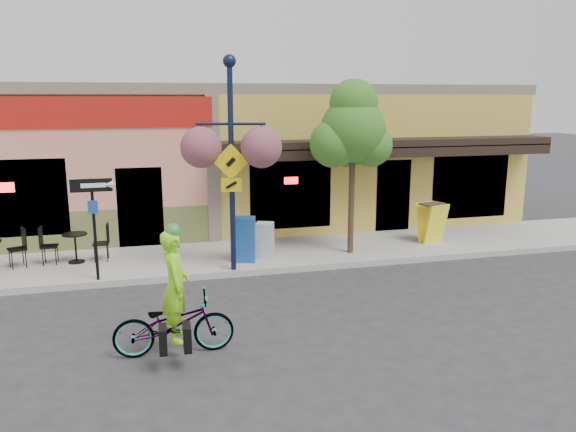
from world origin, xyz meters
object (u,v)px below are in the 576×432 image
object	(u,v)px
lamp_post	(232,166)
newspaper_box_blue	(245,239)
bicycle	(174,324)
one_way_sign	(95,230)
building	(227,152)
newspaper_box_grey	(265,240)
cyclist_rider	(176,300)
street_tree	(352,167)

from	to	relation	value
lamp_post	newspaper_box_blue	bearing A→B (deg)	72.54
lamp_post	bicycle	bearing A→B (deg)	-98.27
one_way_sign	building	bearing A→B (deg)	58.65
building	newspaper_box_blue	size ratio (longest dim) A/B	16.54
newspaper_box_blue	newspaper_box_grey	xyz separation A→B (m)	(0.53, 0.13, -0.10)
cyclist_rider	newspaper_box_grey	size ratio (longest dim) A/B	2.02
one_way_sign	street_tree	world-z (taller)	street_tree
one_way_sign	newspaper_box_grey	world-z (taller)	one_way_sign
lamp_post	street_tree	world-z (taller)	lamp_post
one_way_sign	bicycle	bearing A→B (deg)	-70.65
bicycle	newspaper_box_blue	distance (m)	4.91
building	cyclist_rider	distance (m)	11.06
newspaper_box_blue	street_tree	size ratio (longest dim) A/B	0.24
building	newspaper_box_grey	size ratio (longest dim) A/B	20.02
lamp_post	street_tree	size ratio (longest dim) A/B	1.09
newspaper_box_grey	newspaper_box_blue	bearing A→B (deg)	-144.09
street_tree	lamp_post	bearing A→B (deg)	-167.52
one_way_sign	newspaper_box_blue	xyz separation A→B (m)	(3.44, 0.63, -0.59)
cyclist_rider	one_way_sign	bearing A→B (deg)	22.70
cyclist_rider	newspaper_box_grey	world-z (taller)	cyclist_rider
building	bicycle	size ratio (longest dim) A/B	9.35
bicycle	lamp_post	xyz separation A→B (m)	(1.60, 3.85, 2.09)
newspaper_box_grey	street_tree	bearing A→B (deg)	20.69
building	cyclist_rider	world-z (taller)	building
bicycle	street_tree	xyz separation A→B (m)	(4.79, 4.55, 1.88)
lamp_post	building	bearing A→B (deg)	96.61
building	street_tree	xyz separation A→B (m)	(2.27, -6.14, 0.15)
building	one_way_sign	distance (m)	7.97
bicycle	newspaper_box_blue	world-z (taller)	newspaper_box_blue
building	bicycle	world-z (taller)	building
newspaper_box_blue	lamp_post	bearing A→B (deg)	-105.53
newspaper_box_grey	building	bearing A→B (deg)	112.13
cyclist_rider	one_way_sign	xyz separation A→B (m)	(-1.50, 3.85, 0.37)
bicycle	one_way_sign	distance (m)	4.19
newspaper_box_blue	bicycle	bearing A→B (deg)	-97.73
one_way_sign	lamp_post	bearing A→B (deg)	-1.39
building	newspaper_box_blue	bearing A→B (deg)	-94.88
bicycle	street_tree	distance (m)	6.87
bicycle	lamp_post	bearing A→B (deg)	-21.09
bicycle	lamp_post	distance (m)	4.66
bicycle	cyclist_rider	world-z (taller)	cyclist_rider
building	newspaper_box_grey	world-z (taller)	building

